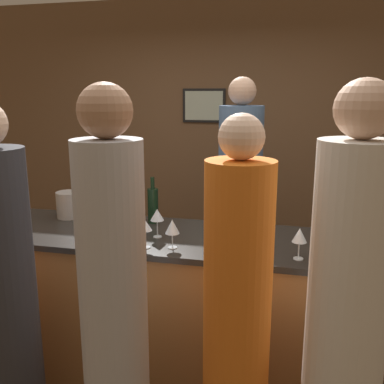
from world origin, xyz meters
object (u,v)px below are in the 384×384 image
Objects in this scene: guest_3 at (2,302)px; guest_1 at (344,340)px; ice_bucket at (69,205)px; guest_0 at (237,330)px; wine_bottle_1 at (153,205)px; guest_2 at (114,319)px; bartender at (239,218)px.

guest_1 is at bearing -1.57° from guest_3.
guest_1 is at bearing -28.84° from ice_bucket.
guest_3 reaches higher than guest_0.
guest_1 is at bearing -10.78° from guest_0.
wine_bottle_1 reaches higher than ice_bucket.
wine_bottle_1 is 0.60m from ice_bucket.
guest_3 is at bearing -82.95° from ice_bucket.
guest_2 is (-0.51, -0.15, 0.07)m from guest_0.
bartender reaches higher than guest_1.
guest_3 is at bearing -178.02° from guest_0.
guest_0 is at bearing 169.22° from guest_1.
wine_bottle_1 is 1.71× the size of ice_bucket.
guest_0 is at bearing 16.59° from guest_2.
guest_0 is 0.93× the size of guest_1.
bartender is at bearing 27.65° from ice_bucket.
guest_3 is 6.04× the size of wine_bottle_1.
wine_bottle_1 is (-0.16, 1.03, 0.24)m from guest_2.
bartender is at bearing 77.84° from guest_2.
guest_1 is (0.44, -0.08, 0.07)m from guest_0.
ice_bucket is at bearing 27.65° from bartender.
ice_bucket is (-0.11, 0.90, 0.26)m from guest_3.
guest_1 reaches higher than guest_2.
guest_0 is 0.45m from guest_1.
guest_2 reaches higher than wine_bottle_1.
ice_bucket is at bearing -178.68° from wine_bottle_1.
bartender reaches higher than guest_2.
ice_bucket is at bearing 126.87° from guest_2.
guest_3 reaches higher than ice_bucket.
guest_0 is 5.88× the size of wine_bottle_1.
guest_1 is at bearing 4.13° from guest_2.
bartender reaches higher than wine_bottle_1.
ice_bucket is (-1.27, 0.86, 0.28)m from guest_0.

